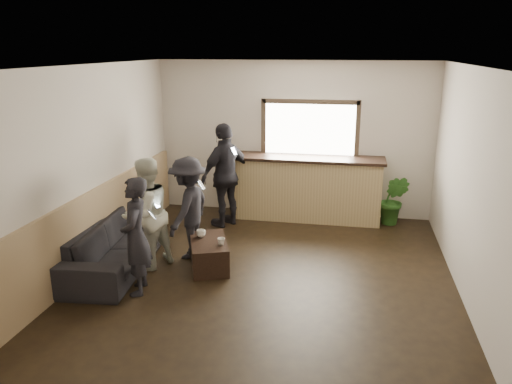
% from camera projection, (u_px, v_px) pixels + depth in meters
% --- Properties ---
extents(ground, '(5.00, 6.00, 0.01)m').
position_uv_depth(ground, '(264.00, 282.00, 6.67)').
color(ground, black).
extents(room_shell, '(5.01, 6.01, 2.80)m').
position_uv_depth(room_shell, '(208.00, 173.00, 6.39)').
color(room_shell, silver).
rests_on(room_shell, ground).
extents(bar_counter, '(2.70, 0.68, 2.13)m').
position_uv_depth(bar_counter, '(307.00, 184.00, 8.98)').
color(bar_counter, tan).
rests_on(bar_counter, ground).
extents(sofa, '(1.07, 2.29, 0.65)m').
position_uv_depth(sofa, '(116.00, 245.00, 7.05)').
color(sofa, black).
rests_on(sofa, ground).
extents(coffee_table, '(0.77, 1.01, 0.39)m').
position_uv_depth(coffee_table, '(209.00, 254.00, 7.08)').
color(coffee_table, black).
rests_on(coffee_table, ground).
extents(cup_a, '(0.18, 0.18, 0.11)m').
position_uv_depth(cup_a, '(201.00, 233.00, 7.15)').
color(cup_a, silver).
rests_on(cup_a, coffee_table).
extents(cup_b, '(0.12, 0.12, 0.10)m').
position_uv_depth(cup_b, '(221.00, 241.00, 6.87)').
color(cup_b, silver).
rests_on(cup_b, coffee_table).
extents(potted_plant, '(0.59, 0.53, 0.90)m').
position_uv_depth(potted_plant, '(394.00, 200.00, 8.71)').
color(potted_plant, '#2D6623').
rests_on(potted_plant, ground).
extents(person_a, '(0.52, 0.63, 1.51)m').
position_uv_depth(person_a, '(136.00, 236.00, 6.21)').
color(person_a, black).
rests_on(person_a, ground).
extents(person_b, '(0.87, 0.95, 1.58)m').
position_uv_depth(person_b, '(146.00, 214.00, 6.92)').
color(person_b, beige).
rests_on(person_b, ground).
extents(person_c, '(0.69, 1.05, 1.52)m').
position_uv_depth(person_c, '(188.00, 208.00, 7.28)').
color(person_c, black).
rests_on(person_c, ground).
extents(person_d, '(0.95, 1.12, 1.80)m').
position_uv_depth(person_d, '(226.00, 175.00, 8.56)').
color(person_d, black).
rests_on(person_d, ground).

